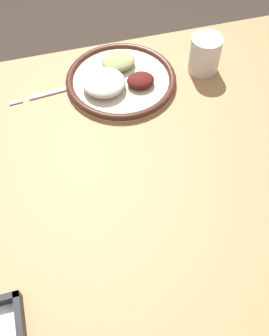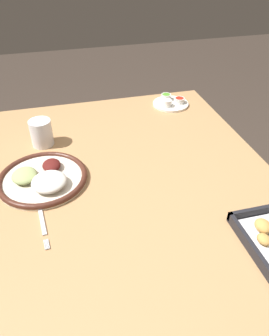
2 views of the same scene
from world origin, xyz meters
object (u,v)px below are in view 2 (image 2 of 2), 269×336
fork (42,219)px  saucer_plate (171,102)px  drinking_cup (41,133)px  dinner_plate (43,178)px

fork → saucer_plate: size_ratio=1.27×
saucer_plate → drinking_cup: size_ratio=1.64×
dinner_plate → fork: dinner_plate is taller
dinner_plate → drinking_cup: bearing=177.9°
dinner_plate → fork: bearing=-3.5°
dinner_plate → drinking_cup: drinking_cup is taller
drinking_cup → saucer_plate: bearing=108.7°
drinking_cup → dinner_plate: bearing=-2.1°
fork → dinner_plate: bearing=171.0°
dinner_plate → drinking_cup: 0.24m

